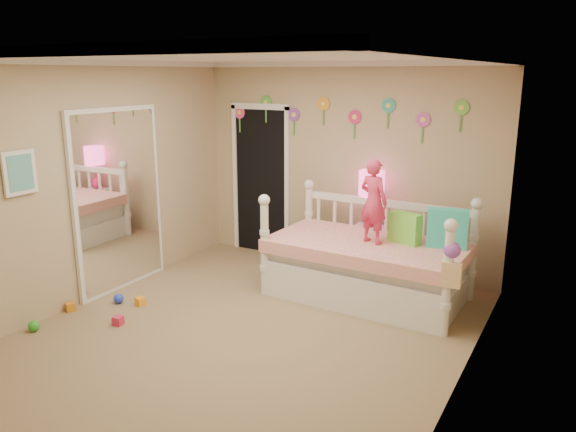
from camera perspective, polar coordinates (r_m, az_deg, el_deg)
The scene contains 18 objects.
floor at distance 5.60m, azimuth -3.97°, elevation -11.69°, with size 4.00×4.50×0.01m, color #7F684C.
ceiling at distance 5.04m, azimuth -4.50°, elevation 15.94°, with size 4.00×4.50×0.01m, color white.
back_wall at distance 7.12m, azimuth 5.81°, elevation 4.94°, with size 4.00×0.01×2.60m, color tan.
left_wall at distance 6.47m, azimuth -19.23°, elevation 3.25°, with size 0.01×4.50×2.60m, color tan.
right_wall at distance 4.42m, azimuth 17.99°, elevation -1.54°, with size 0.01×4.50×2.60m, color tan.
crown_molding at distance 5.03m, azimuth -4.50°, elevation 15.60°, with size 4.00×4.50×0.06m, color white, non-canonical shape.
daybed at distance 6.26m, azimuth 8.12°, elevation -3.14°, with size 2.18×1.17×1.18m, color white, non-canonical shape.
pillow_turquoise at distance 6.14m, azimuth 15.98°, elevation -1.23°, with size 0.42×0.15×0.42m, color #29CFC9.
pillow_lime at distance 6.19m, azimuth 11.87°, elevation -1.21°, with size 0.36×0.13×0.34m, color #75E746.
child at distance 6.07m, azimuth 8.74°, elevation 1.47°, with size 0.34×0.22×0.93m, color #E8345D.
nightstand at distance 7.03m, azimuth 8.29°, elevation -3.53°, with size 0.38×0.29×0.63m, color white.
table_lamp at distance 6.83m, azimuth 8.52°, elevation 2.67°, with size 0.31×0.31×0.69m.
closet_doorway at distance 7.72m, azimuth -2.83°, elevation 3.74°, with size 0.90×0.04×2.07m, color black.
flower_decals at distance 7.06m, azimuth 5.23°, elevation 10.11°, with size 3.40×0.02×0.50m, color #B2668C, non-canonical shape.
mirror_closet at distance 6.68m, azimuth -16.92°, elevation 1.59°, with size 0.07×1.30×2.10m, color white.
wall_picture at distance 5.85m, azimuth -25.77°, elevation 4.02°, with size 0.05×0.34×0.42m, color white.
hanging_bag at distance 5.42m, azimuth 16.29°, elevation -4.93°, with size 0.20×0.16×0.36m, color beige, non-canonical shape.
toy_scatter at distance 6.20m, azimuth -18.98°, elevation -9.27°, with size 0.80×1.30×0.11m, color #996666, non-canonical shape.
Camera 1 is at (2.78, -4.20, 2.46)m, focal length 34.76 mm.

